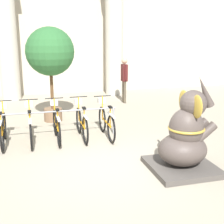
{
  "coord_description": "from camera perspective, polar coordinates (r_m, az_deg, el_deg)",
  "views": [
    {
      "loc": [
        -1.58,
        -6.04,
        2.74
      ],
      "look_at": [
        0.23,
        0.56,
        1.0
      ],
      "focal_mm": 50.0,
      "sensor_mm": 36.0,
      "label": 1
    }
  ],
  "objects": [
    {
      "name": "ground_plane",
      "position": [
        6.81,
        -0.61,
        -9.44
      ],
      "size": [
        60.0,
        60.0,
        0.0
      ],
      "primitive_type": "plane",
      "color": "#9E937F"
    },
    {
      "name": "building_facade",
      "position": [
        14.72,
        -9.48,
        15.08
      ],
      "size": [
        20.0,
        0.2,
        6.0
      ],
      "color": "#BCB29E",
      "rests_on": "ground_plane"
    },
    {
      "name": "column_left",
      "position": [
        13.65,
        -18.66,
        13.04
      ],
      "size": [
        0.98,
        0.98,
        5.16
      ],
      "color": "#BCB7A8",
      "rests_on": "ground_plane"
    },
    {
      "name": "column_right",
      "position": [
        14.17,
        0.41,
        13.78
      ],
      "size": [
        0.98,
        0.98,
        5.16
      ],
      "color": "#BCB7A8",
      "rests_on": "ground_plane"
    },
    {
      "name": "bike_rack",
      "position": [
        8.3,
        -10.23,
        -0.97
      ],
      "size": [
        3.24,
        0.05,
        0.77
      ],
      "color": "gray",
      "rests_on": "ground_plane"
    },
    {
      "name": "bicycle_0",
      "position": [
        8.25,
        -19.29,
        -2.86
      ],
      "size": [
        0.48,
        1.71,
        1.06
      ],
      "color": "black",
      "rests_on": "ground_plane"
    },
    {
      "name": "bicycle_1",
      "position": [
        8.21,
        -14.7,
        -2.6
      ],
      "size": [
        0.48,
        1.71,
        1.06
      ],
      "color": "black",
      "rests_on": "ground_plane"
    },
    {
      "name": "bicycle_2",
      "position": [
        8.24,
        -10.11,
        -2.29
      ],
      "size": [
        0.48,
        1.71,
        1.06
      ],
      "color": "black",
      "rests_on": "ground_plane"
    },
    {
      "name": "bicycle_3",
      "position": [
        8.33,
        -5.58,
        -1.96
      ],
      "size": [
        0.48,
        1.71,
        1.06
      ],
      "color": "black",
      "rests_on": "ground_plane"
    },
    {
      "name": "bicycle_4",
      "position": [
        8.4,
        -1.07,
        -1.74
      ],
      "size": [
        0.48,
        1.71,
        1.06
      ],
      "color": "black",
      "rests_on": "ground_plane"
    },
    {
      "name": "elephant_statue",
      "position": [
        6.49,
        13.28,
        -4.79
      ],
      "size": [
        1.3,
        1.3,
        1.95
      ],
      "color": "#4C4742",
      "rests_on": "ground_plane"
    },
    {
      "name": "person_pedestrian",
      "position": [
        12.46,
        2.26,
        6.64
      ],
      "size": [
        0.24,
        0.47,
        1.8
      ],
      "color": "brown",
      "rests_on": "ground_plane"
    },
    {
      "name": "potted_tree",
      "position": [
        9.86,
        -11.24,
        10.35
      ],
      "size": [
        1.49,
        1.49,
        2.94
      ],
      "color": "brown",
      "rests_on": "ground_plane"
    }
  ]
}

